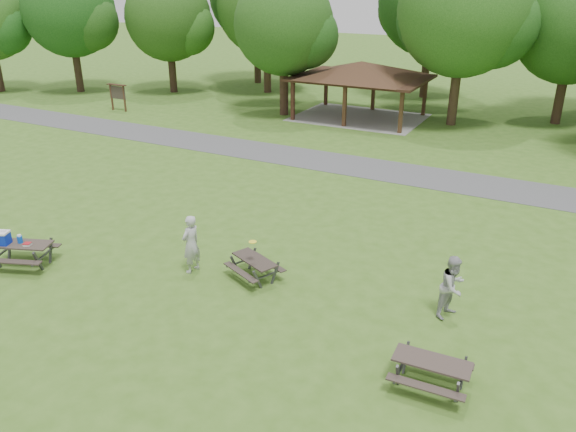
{
  "coord_description": "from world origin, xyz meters",
  "views": [
    {
      "loc": [
        9.27,
        -11.79,
        8.98
      ],
      "look_at": [
        1.0,
        4.0,
        1.3
      ],
      "focal_mm": 35.0,
      "sensor_mm": 36.0,
      "label": 1
    }
  ],
  "objects_px": {
    "picnic_table_middle": "(255,263)",
    "frisbee_thrower": "(191,244)",
    "frisbee_catcher": "(453,287)",
    "picnic_table_near": "(15,245)"
  },
  "relations": [
    {
      "from": "picnic_table_middle",
      "to": "picnic_table_near",
      "type": "bearing_deg",
      "value": -158.49
    },
    {
      "from": "picnic_table_middle",
      "to": "frisbee_catcher",
      "type": "relative_size",
      "value": 1.09
    },
    {
      "from": "picnic_table_middle",
      "to": "frisbee_thrower",
      "type": "height_order",
      "value": "frisbee_thrower"
    },
    {
      "from": "picnic_table_middle",
      "to": "frisbee_catcher",
      "type": "bearing_deg",
      "value": 7.03
    },
    {
      "from": "frisbee_thrower",
      "to": "picnic_table_near",
      "type": "bearing_deg",
      "value": -58.76
    },
    {
      "from": "picnic_table_middle",
      "to": "frisbee_catcher",
      "type": "height_order",
      "value": "frisbee_catcher"
    },
    {
      "from": "picnic_table_near",
      "to": "frisbee_thrower",
      "type": "height_order",
      "value": "frisbee_thrower"
    },
    {
      "from": "picnic_table_near",
      "to": "picnic_table_middle",
      "type": "height_order",
      "value": "picnic_table_near"
    },
    {
      "from": "picnic_table_middle",
      "to": "frisbee_thrower",
      "type": "relative_size",
      "value": 1.03
    },
    {
      "from": "frisbee_catcher",
      "to": "picnic_table_middle",
      "type": "bearing_deg",
      "value": 118.1
    }
  ]
}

